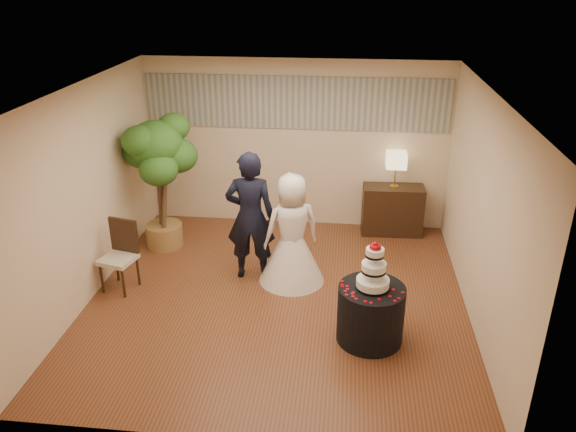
# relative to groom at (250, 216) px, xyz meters

# --- Properties ---
(floor) EXTENTS (5.00, 5.00, 0.00)m
(floor) POSITION_rel_groom_xyz_m (0.45, -0.57, -0.94)
(floor) COLOR brown
(floor) RESTS_ON ground
(ceiling) EXTENTS (5.00, 5.00, 0.00)m
(ceiling) POSITION_rel_groom_xyz_m (0.45, -0.57, 1.86)
(ceiling) COLOR white
(ceiling) RESTS_ON wall_back
(wall_back) EXTENTS (5.00, 0.06, 2.80)m
(wall_back) POSITION_rel_groom_xyz_m (0.45, 1.93, 0.46)
(wall_back) COLOR beige
(wall_back) RESTS_ON ground
(wall_front) EXTENTS (5.00, 0.06, 2.80)m
(wall_front) POSITION_rel_groom_xyz_m (0.45, -3.07, 0.46)
(wall_front) COLOR beige
(wall_front) RESTS_ON ground
(wall_left) EXTENTS (0.06, 5.00, 2.80)m
(wall_left) POSITION_rel_groom_xyz_m (-2.05, -0.57, 0.46)
(wall_left) COLOR beige
(wall_left) RESTS_ON ground
(wall_right) EXTENTS (0.06, 5.00, 2.80)m
(wall_right) POSITION_rel_groom_xyz_m (2.95, -0.57, 0.46)
(wall_right) COLOR beige
(wall_right) RESTS_ON ground
(mural_border) EXTENTS (4.90, 0.02, 0.85)m
(mural_border) POSITION_rel_groom_xyz_m (0.45, 1.91, 1.16)
(mural_border) COLOR gray
(mural_border) RESTS_ON wall_back
(groom) EXTENTS (0.71, 0.49, 1.88)m
(groom) POSITION_rel_groom_xyz_m (0.00, 0.00, 0.00)
(groom) COLOR black
(groom) RESTS_ON floor
(bride) EXTENTS (1.23, 1.23, 1.60)m
(bride) POSITION_rel_groom_xyz_m (0.59, -0.05, -0.14)
(bride) COLOR white
(bride) RESTS_ON floor
(cake_table) EXTENTS (0.85, 0.85, 0.71)m
(cake_table) POSITION_rel_groom_xyz_m (1.66, -1.33, -0.58)
(cake_table) COLOR black
(cake_table) RESTS_ON floor
(wedding_cake) EXTENTS (0.39, 0.39, 0.60)m
(wedding_cake) POSITION_rel_groom_xyz_m (1.66, -1.33, 0.07)
(wedding_cake) COLOR white
(wedding_cake) RESTS_ON cake_table
(console) EXTENTS (1.00, 0.47, 0.82)m
(console) POSITION_rel_groom_xyz_m (2.08, 1.67, -0.53)
(console) COLOR black
(console) RESTS_ON floor
(table_lamp) EXTENTS (0.32, 0.32, 0.58)m
(table_lamp) POSITION_rel_groom_xyz_m (2.08, 1.67, 0.17)
(table_lamp) COLOR #CCB986
(table_lamp) RESTS_ON console
(ficus_tree) EXTENTS (1.34, 1.34, 2.16)m
(ficus_tree) POSITION_rel_groom_xyz_m (-1.54, 0.79, 0.14)
(ficus_tree) COLOR #2E631F
(ficus_tree) RESTS_ON floor
(side_chair) EXTENTS (0.55, 0.56, 0.98)m
(side_chair) POSITION_rel_groom_xyz_m (-1.75, -0.55, -0.45)
(side_chair) COLOR black
(side_chair) RESTS_ON floor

